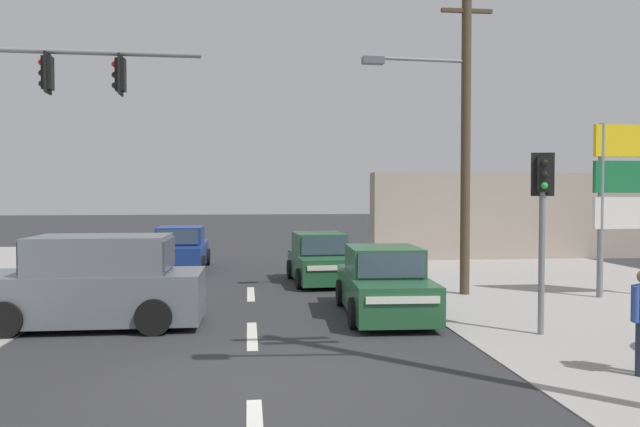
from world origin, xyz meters
TOP-DOWN VIEW (x-y plane):
  - ground_plane at (0.00, 0.00)m, footprint 140.00×140.00m
  - lane_dash_mid at (0.00, 3.00)m, footprint 0.20×2.40m
  - lane_dash_far at (0.00, 8.00)m, footprint 0.20×2.40m
  - utility_pole_midground_right at (5.64, 7.18)m, footprint 3.78×0.47m
  - traffic_signal_mast at (-4.95, 4.36)m, footprint 5.29×0.47m
  - pedestal_signal_right_kerb at (5.60, 2.36)m, footprint 0.44×0.30m
  - shopping_plaza_sign at (10.00, 6.28)m, footprint 2.10×0.16m
  - shopfront_wall_far at (11.00, 16.00)m, footprint 12.00×1.00m
  - suv_receding_far at (-3.23, 4.16)m, footprint 4.56×2.10m
  - sedan_oncoming_near at (2.98, 4.65)m, footprint 2.03×4.31m
  - hatchback_crossing_left at (2.14, 9.97)m, footprint 1.93×3.71m
  - sedan_kerbside_parked at (-2.47, 13.69)m, footprint 1.91×4.25m

SIDE VIEW (x-z plane):
  - ground_plane at x=0.00m, z-range 0.00..0.00m
  - lane_dash_mid at x=0.00m, z-range 0.00..0.01m
  - lane_dash_far at x=0.00m, z-range 0.00..0.01m
  - hatchback_crossing_left at x=2.14m, z-range -0.06..1.47m
  - sedan_oncoming_near at x=2.98m, z-range -0.08..1.48m
  - sedan_kerbside_parked at x=-2.47m, z-range -0.08..1.48m
  - suv_receding_far at x=-3.23m, z-range -0.06..1.83m
  - shopfront_wall_far at x=11.00m, z-range 0.00..3.60m
  - pedestal_signal_right_kerb at x=5.60m, z-range 0.64..4.20m
  - shopping_plaza_sign at x=10.00m, z-range 0.68..5.28m
  - traffic_signal_mast at x=-4.95m, z-range 1.15..7.15m
  - utility_pole_midground_right at x=5.64m, z-range 0.35..9.12m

